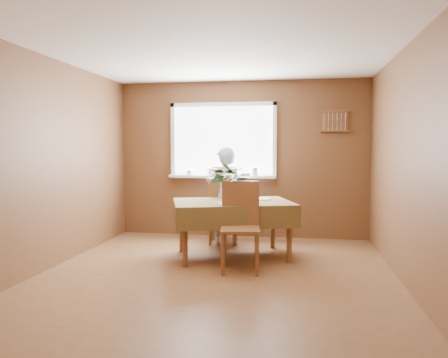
% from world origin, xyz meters
% --- Properties ---
extents(floor, '(4.50, 4.50, 0.00)m').
position_xyz_m(floor, '(0.00, 0.00, 0.00)').
color(floor, brown).
rests_on(floor, ground).
extents(ceiling, '(4.50, 4.50, 0.00)m').
position_xyz_m(ceiling, '(0.00, 0.00, 2.50)').
color(ceiling, white).
rests_on(ceiling, wall_back).
extents(wall_back, '(4.00, 0.00, 4.00)m').
position_xyz_m(wall_back, '(0.00, 2.25, 1.25)').
color(wall_back, brown).
rests_on(wall_back, floor).
extents(wall_front, '(4.00, 0.00, 4.00)m').
position_xyz_m(wall_front, '(0.00, -2.25, 1.25)').
color(wall_front, brown).
rests_on(wall_front, floor).
extents(wall_left, '(0.00, 4.50, 4.50)m').
position_xyz_m(wall_left, '(-2.00, 0.00, 1.25)').
color(wall_left, brown).
rests_on(wall_left, floor).
extents(wall_right, '(0.00, 4.50, 4.50)m').
position_xyz_m(wall_right, '(2.00, 0.00, 1.25)').
color(wall_right, brown).
rests_on(wall_right, floor).
extents(window_assembly, '(1.72, 0.20, 1.22)m').
position_xyz_m(window_assembly, '(-0.29, 2.20, 1.36)').
color(window_assembly, white).
rests_on(window_assembly, wall_back).
extents(spoon_rack, '(0.44, 0.05, 0.33)m').
position_xyz_m(spoon_rack, '(1.45, 2.22, 1.85)').
color(spoon_rack, brown).
rests_on(spoon_rack, wall_back).
extents(dining_table, '(1.76, 1.45, 0.74)m').
position_xyz_m(dining_table, '(0.06, 0.88, 0.65)').
color(dining_table, brown).
rests_on(dining_table, floor).
extents(chair_far, '(0.47, 0.47, 1.00)m').
position_xyz_m(chair_far, '(-0.19, 1.60, 0.54)').
color(chair_far, brown).
rests_on(chair_far, floor).
extents(chair_near, '(0.49, 0.49, 1.04)m').
position_xyz_m(chair_near, '(0.24, 0.31, 0.56)').
color(chair_near, brown).
rests_on(chair_near, floor).
extents(seated_woman, '(0.61, 0.50, 1.45)m').
position_xyz_m(seated_woman, '(-0.15, 1.54, 0.72)').
color(seated_woman, white).
rests_on(seated_woman, floor).
extents(flower_bouquet, '(0.52, 0.52, 0.45)m').
position_xyz_m(flower_bouquet, '(0.07, 0.66, 1.03)').
color(flower_bouquet, white).
rests_on(flower_bouquet, dining_table).
extents(side_plate, '(0.29, 0.29, 0.01)m').
position_xyz_m(side_plate, '(0.43, 1.15, 0.74)').
color(side_plate, white).
rests_on(side_plate, dining_table).
extents(table_knife, '(0.15, 0.20, 0.00)m').
position_xyz_m(table_knife, '(0.23, 0.71, 0.75)').
color(table_knife, silver).
rests_on(table_knife, dining_table).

